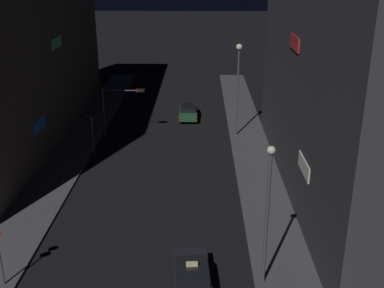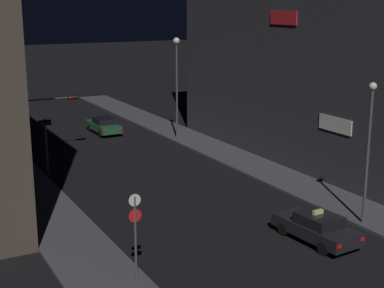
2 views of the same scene
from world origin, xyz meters
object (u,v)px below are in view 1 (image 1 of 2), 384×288
object	(u,v)px
taxi	(192,277)
traffic_light_left_kerb	(92,125)
street_lamp_far_block	(238,73)
far_car	(188,112)
street_lamp_near_block	(268,203)
traffic_light_overhead	(120,101)

from	to	relation	value
taxi	traffic_light_left_kerb	bearing A→B (deg)	116.34
taxi	street_lamp_far_block	size ratio (longest dim) A/B	0.55
far_car	street_lamp_far_block	bearing A→B (deg)	-49.40
traffic_light_left_kerb	street_lamp_far_block	xyz separation A→B (m)	(12.14, 4.84, 3.22)
taxi	street_lamp_far_block	world-z (taller)	street_lamp_far_block
traffic_light_left_kerb	street_lamp_near_block	distance (m)	20.55
taxi	far_car	distance (m)	27.23
far_car	traffic_light_left_kerb	world-z (taller)	traffic_light_left_kerb
taxi	far_car	world-z (taller)	taxi
far_car	traffic_light_overhead	distance (m)	8.39
traffic_light_left_kerb	traffic_light_overhead	bearing A→B (deg)	72.25
far_car	traffic_light_overhead	world-z (taller)	traffic_light_overhead
taxi	traffic_light_overhead	xyz separation A→B (m)	(-6.88, 21.99, 2.60)
far_car	street_lamp_near_block	size ratio (longest dim) A/B	0.62
street_lamp_near_block	traffic_light_left_kerb	bearing A→B (deg)	125.84
traffic_light_overhead	street_lamp_far_block	xyz separation A→B (m)	(10.57, -0.07, 2.61)
street_lamp_far_block	street_lamp_near_block	bearing A→B (deg)	-90.43
far_car	traffic_light_left_kerb	bearing A→B (deg)	-126.86
traffic_light_left_kerb	street_lamp_near_block	size ratio (longest dim) A/B	0.52
traffic_light_overhead	street_lamp_far_block	bearing A→B (deg)	-0.40
traffic_light_overhead	street_lamp_near_block	bearing A→B (deg)	-64.17
street_lamp_near_block	traffic_light_overhead	bearing A→B (deg)	115.83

